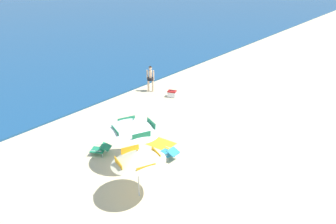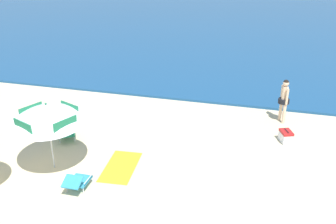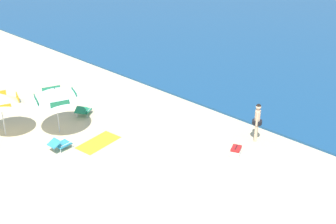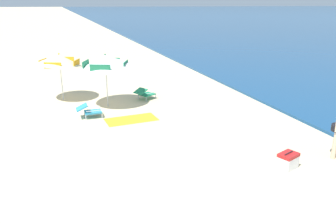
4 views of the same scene
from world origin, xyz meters
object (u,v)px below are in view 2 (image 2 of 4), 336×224
person_standing_near_shore (284,98)px  cooler_box (286,136)px  beach_umbrella_striped_main (47,113)px  lounge_chair_beside_umbrella (67,133)px  beach_towel (121,167)px  lounge_chair_under_umbrella (77,181)px

person_standing_near_shore → cooler_box: 1.79m
beach_umbrella_striped_main → lounge_chair_beside_umbrella: bearing=105.7°
cooler_box → beach_towel: (-4.79, -2.95, -0.20)m
beach_umbrella_striped_main → lounge_chair_beside_umbrella: beach_umbrella_striped_main is taller
lounge_chair_under_umbrella → lounge_chair_beside_umbrella: bearing=123.9°
beach_umbrella_striped_main → cooler_box: (6.71, 3.49, -1.59)m
person_standing_near_shore → beach_towel: (-4.66, -4.57, -0.95)m
beach_umbrella_striped_main → person_standing_near_shore: (6.57, 5.11, -0.83)m
beach_umbrella_striped_main → cooler_box: size_ratio=4.87×
lounge_chair_under_umbrella → lounge_chair_beside_umbrella: 3.01m
beach_umbrella_striped_main → person_standing_near_shore: beach_umbrella_striped_main is taller
beach_towel → cooler_box: bearing=31.6°
person_standing_near_shore → cooler_box: size_ratio=2.81×
beach_umbrella_striped_main → beach_towel: bearing=15.8°
lounge_chair_under_umbrella → person_standing_near_shore: 8.04m
beach_umbrella_striped_main → lounge_chair_under_umbrella: 2.12m
beach_umbrella_striped_main → lounge_chair_under_umbrella: beach_umbrella_striped_main is taller
lounge_chair_under_umbrella → cooler_box: bearing=38.3°
lounge_chair_beside_umbrella → cooler_box: size_ratio=1.73×
beach_umbrella_striped_main → cooler_box: beach_umbrella_striped_main is taller
beach_umbrella_striped_main → person_standing_near_shore: size_ratio=1.73×
cooler_box → beach_towel: size_ratio=0.33×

